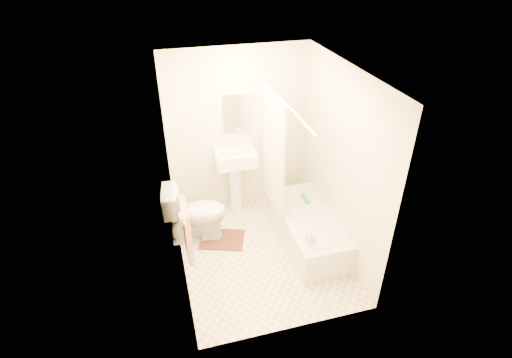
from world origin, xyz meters
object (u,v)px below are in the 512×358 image
object	(u,v)px
sink	(236,178)
bathtub	(307,228)
soap_bottle	(310,236)
toilet	(196,213)
bath_mat	(222,239)

from	to	relation	value
sink	bathtub	size ratio (longest dim) A/B	0.72
bathtub	soap_bottle	xyz separation A→B (m)	(-0.19, -0.51, 0.32)
toilet	sink	distance (m)	0.84
sink	bathtub	xyz separation A→B (m)	(0.75, -0.98, -0.33)
bathtub	soap_bottle	world-z (taller)	soap_bottle
toilet	sink	world-z (taller)	sink
sink	bath_mat	xyz separation A→B (m)	(-0.35, -0.66, -0.54)
sink	bath_mat	distance (m)	0.92
sink	bath_mat	world-z (taller)	sink
bathtub	bath_mat	size ratio (longest dim) A/B	2.61
toilet	bath_mat	xyz separation A→B (m)	(0.31, -0.16, -0.39)
toilet	bathtub	bearing A→B (deg)	-102.15
bath_mat	soap_bottle	xyz separation A→B (m)	(0.92, -0.83, 0.52)
sink	bath_mat	bearing A→B (deg)	-117.25
toilet	bathtub	size ratio (longest dim) A/B	0.54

